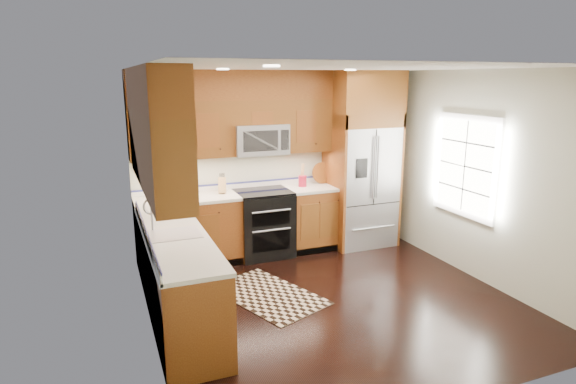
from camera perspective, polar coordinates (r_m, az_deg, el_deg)
name	(u,v)px	position (r m, az deg, el deg)	size (l,w,h in m)	color
ground	(331,299)	(5.72, 5.15, -12.57)	(4.00, 4.00, 0.00)	black
wall_back	(272,161)	(7.08, -1.92, 3.66)	(4.00, 0.02, 2.60)	#B8BFAC
wall_left	(144,208)	(4.74, -16.65, -1.83)	(0.02, 4.00, 2.60)	#B8BFAC
wall_right	(478,177)	(6.43, 21.56, 1.71)	(0.02, 4.00, 2.60)	#B8BFAC
window	(466,166)	(6.54, 20.30, 2.89)	(0.04, 1.10, 1.30)	white
base_cabinets	(208,251)	(5.95, -9.50, -6.93)	(2.85, 3.00, 0.90)	brown
countertop	(216,210)	(5.94, -8.57, -2.16)	(2.86, 3.01, 0.04)	white
upper_cabinets	(206,119)	(5.81, -9.72, 8.54)	(2.85, 3.00, 1.15)	brown
range	(264,223)	(6.89, -2.89, -3.73)	(0.76, 0.67, 0.95)	black
microwave	(260,139)	(6.76, -3.37, 6.26)	(0.76, 0.40, 0.42)	#B2B2B7
refrigerator	(362,159)	(7.30, 8.76, 3.83)	(0.98, 0.75, 2.60)	#B2B2B7
sink_faucet	(171,229)	(5.07, -13.68, -4.28)	(0.54, 0.44, 0.37)	#B2B2B7
rug	(268,295)	(5.81, -2.40, -12.05)	(0.82, 1.37, 0.01)	black
knife_block	(222,185)	(6.71, -7.80, 0.85)	(0.14, 0.16, 0.28)	tan
utensil_crock	(302,179)	(7.05, 1.73, 1.59)	(0.15, 0.15, 0.34)	#B11532
cutting_board	(322,182)	(7.30, 4.04, 1.14)	(0.32, 0.32, 0.02)	brown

